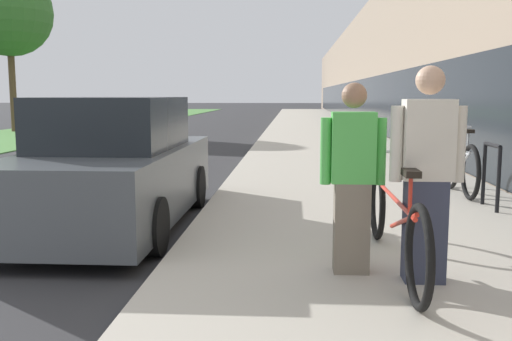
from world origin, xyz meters
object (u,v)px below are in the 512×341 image
object	(u,v)px
cruiser_bike_nearest	(460,166)
parked_sedan_curbside	(115,169)
person_bystander	(352,179)
bike_rack_hoop	(491,169)
street_tree_far	(9,13)
person_rider	(427,175)
tandem_bicycle	(394,222)

from	to	relation	value
cruiser_bike_nearest	parked_sedan_curbside	bearing A→B (deg)	-158.90
person_bystander	parked_sedan_curbside	xyz separation A→B (m)	(-2.64, 2.10, -0.22)
bike_rack_hoop	street_tree_far	bearing A→B (deg)	131.33
person_bystander	street_tree_far	size ratio (longest dim) A/B	0.23
person_rider	cruiser_bike_nearest	bearing A→B (deg)	70.63
person_bystander	cruiser_bike_nearest	bearing A→B (deg)	62.98
bike_rack_hoop	cruiser_bike_nearest	bearing A→B (deg)	94.46
tandem_bicycle	parked_sedan_curbside	distance (m)	3.60
tandem_bicycle	street_tree_far	bearing A→B (deg)	123.85
cruiser_bike_nearest	parked_sedan_curbside	xyz separation A→B (m)	(-4.62, -1.78, 0.16)
person_bystander	bike_rack_hoop	bearing A→B (deg)	53.72
street_tree_far	cruiser_bike_nearest	bearing A→B (deg)	-46.94
tandem_bicycle	person_bystander	world-z (taller)	person_bystander
tandem_bicycle	bike_rack_hoop	bearing A→B (deg)	57.66
person_rider	cruiser_bike_nearest	world-z (taller)	person_rider
person_bystander	cruiser_bike_nearest	distance (m)	4.37
person_bystander	street_tree_far	xyz separation A→B (m)	(-12.60, 19.48, 4.12)
person_rider	tandem_bicycle	bearing A→B (deg)	117.37
person_bystander	person_rider	bearing A→B (deg)	-19.67
parked_sedan_curbside	street_tree_far	world-z (taller)	street_tree_far
person_rider	person_bystander	distance (m)	0.58
bike_rack_hoop	parked_sedan_curbside	bearing A→B (deg)	-171.40
person_bystander	street_tree_far	world-z (taller)	street_tree_far
person_bystander	tandem_bicycle	bearing A→B (deg)	20.74
parked_sedan_curbside	street_tree_far	bearing A→B (deg)	119.81
tandem_bicycle	bike_rack_hoop	distance (m)	3.16
person_rider	bike_rack_hoop	xyz separation A→B (m)	(1.52, 3.01, -0.33)
tandem_bicycle	street_tree_far	world-z (taller)	street_tree_far
person_bystander	bike_rack_hoop	xyz separation A→B (m)	(2.06, 2.81, -0.27)
tandem_bicycle	cruiser_bike_nearest	xyz separation A→B (m)	(1.61, 3.74, 0.02)
bike_rack_hoop	cruiser_bike_nearest	world-z (taller)	cruiser_bike_nearest
tandem_bicycle	cruiser_bike_nearest	distance (m)	4.07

